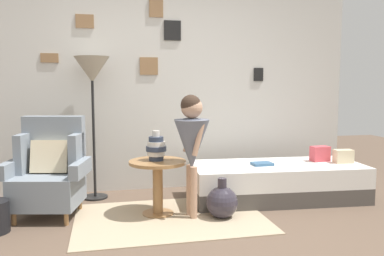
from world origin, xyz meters
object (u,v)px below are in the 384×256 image
(armchair, at_px, (50,171))
(daybed, at_px, (277,182))
(side_table, at_px, (158,176))
(book_on_daybed, at_px, (262,164))
(person_child, at_px, (192,139))
(demijohn_near, at_px, (222,202))
(vase_striped, at_px, (156,148))
(floor_lamp, at_px, (92,76))

(armchair, distance_m, daybed, 2.42)
(side_table, bearing_deg, book_on_daybed, 10.95)
(book_on_daybed, bearing_deg, side_table, -169.05)
(person_child, height_order, demijohn_near, person_child)
(side_table, height_order, vase_striped, vase_striped)
(side_table, height_order, book_on_daybed, side_table)
(vase_striped, relative_size, book_on_daybed, 1.34)
(armchair, distance_m, person_child, 1.43)
(armchair, bearing_deg, vase_striped, -11.21)
(book_on_daybed, xyz_separation_m, demijohn_near, (-0.60, -0.47, -0.26))
(armchair, distance_m, demijohn_near, 1.71)
(side_table, bearing_deg, floor_lamp, 129.97)
(vase_striped, bearing_deg, book_on_daybed, 9.94)
(floor_lamp, height_order, person_child, floor_lamp)
(daybed, bearing_deg, floor_lamp, 166.17)
(vase_striped, height_order, person_child, person_child)
(vase_striped, height_order, demijohn_near, vase_striped)
(person_child, relative_size, book_on_daybed, 5.41)
(vase_striped, bearing_deg, person_child, -28.04)
(daybed, relative_size, demijohn_near, 4.97)
(book_on_daybed, bearing_deg, person_child, -156.61)
(daybed, height_order, floor_lamp, floor_lamp)
(armchair, bearing_deg, person_child, -15.53)
(floor_lamp, distance_m, book_on_daybed, 2.11)
(daybed, xyz_separation_m, person_child, (-1.07, -0.40, 0.57))
(book_on_daybed, height_order, demijohn_near, book_on_daybed)
(daybed, distance_m, floor_lamp, 2.37)
(armchair, height_order, demijohn_near, armchair)
(armchair, xyz_separation_m, book_on_daybed, (2.23, 0.01, -0.02))
(floor_lamp, bearing_deg, armchair, -128.79)
(side_table, distance_m, demijohn_near, 0.68)
(daybed, bearing_deg, person_child, -159.54)
(daybed, bearing_deg, vase_striped, -170.69)
(side_table, distance_m, person_child, 0.51)
(armchair, distance_m, floor_lamp, 1.15)
(vase_striped, relative_size, demijohn_near, 0.75)
(armchair, bearing_deg, book_on_daybed, 0.19)
(floor_lamp, xyz_separation_m, book_on_daybed, (1.81, -0.51, -0.96))
(daybed, height_order, demijohn_near, daybed)
(floor_lamp, bearing_deg, side_table, -50.03)
(book_on_daybed, bearing_deg, demijohn_near, -142.13)
(armchair, distance_m, book_on_daybed, 2.23)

